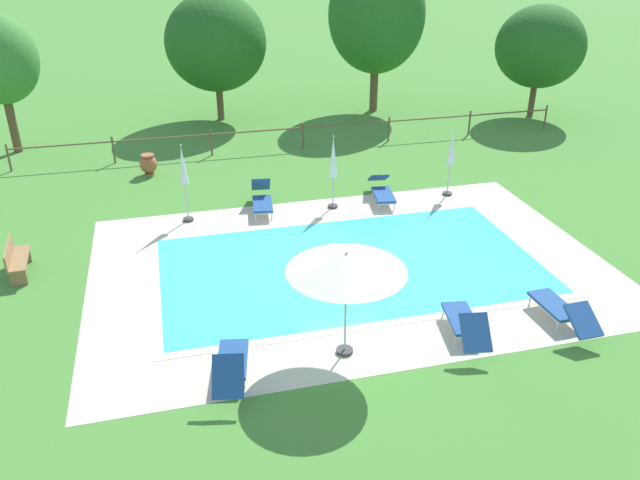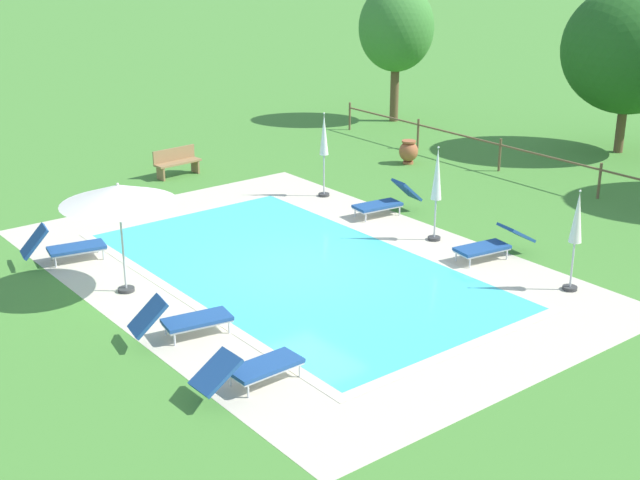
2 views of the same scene
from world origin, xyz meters
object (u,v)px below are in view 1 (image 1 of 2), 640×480
(sun_lounger_north_mid, at_px, (465,323))
(tree_centre, at_px, (540,47))
(patio_umbrella_closed_row_mid_west, at_px, (183,171))
(terracotta_urn_near_fence, at_px, (148,164))
(patio_umbrella_closed_row_west, at_px, (451,152))
(sun_lounger_south_near_corner, at_px, (262,198))
(sun_lounger_north_far, at_px, (382,190))
(sun_lounger_north_end, at_px, (231,365))
(wooden_bench_lawn_side, at_px, (16,258))
(tree_far_west, at_px, (377,15))
(tree_east_mid, at_px, (216,43))
(patio_umbrella_closed_row_centre, at_px, (333,162))
(patio_umbrella_open_foreground, at_px, (347,263))
(sun_lounger_north_near_steps, at_px, (562,310))

(sun_lounger_north_mid, height_order, tree_centre, tree_centre)
(patio_umbrella_closed_row_mid_west, xyz_separation_m, terracotta_urn_near_fence, (-1.11, 4.41, -1.21))
(patio_umbrella_closed_row_west, bearing_deg, sun_lounger_south_near_corner, 177.03)
(patio_umbrella_closed_row_mid_west, bearing_deg, sun_lounger_north_far, 0.42)
(sun_lounger_north_far, relative_size, patio_umbrella_closed_row_mid_west, 0.86)
(sun_lounger_north_far, height_order, sun_lounger_north_end, sun_lounger_north_end)
(sun_lounger_south_near_corner, height_order, wooden_bench_lawn_side, sun_lounger_south_near_corner)
(tree_far_west, height_order, tree_east_mid, tree_far_west)
(sun_lounger_north_far, relative_size, sun_lounger_north_end, 1.08)
(wooden_bench_lawn_side, distance_m, terracotta_urn_near_fence, 7.52)
(patio_umbrella_closed_row_west, height_order, patio_umbrella_closed_row_centre, patio_umbrella_closed_row_centre)
(wooden_bench_lawn_side, xyz_separation_m, tree_centre, (21.18, 10.35, 2.76))
(sun_lounger_north_end, relative_size, terracotta_urn_near_fence, 2.54)
(sun_lounger_south_near_corner, bearing_deg, sun_lounger_north_mid, -68.75)
(tree_centre, bearing_deg, terracotta_urn_near_fence, -168.40)
(sun_lounger_north_far, height_order, patio_umbrella_closed_row_centre, patio_umbrella_closed_row_centre)
(patio_umbrella_closed_row_west, xyz_separation_m, tree_centre, (8.01, 8.11, 1.72))
(sun_lounger_north_far, bearing_deg, sun_lounger_south_near_corner, 176.72)
(sun_lounger_north_mid, xyz_separation_m, terracotta_urn_near_fence, (-6.61, 12.20, 0.03))
(sun_lounger_south_near_corner, height_order, patio_umbrella_closed_row_centre, patio_umbrella_closed_row_centre)
(patio_umbrella_closed_row_centre, relative_size, terracotta_urn_near_fence, 3.10)
(sun_lounger_south_near_corner, height_order, patio_umbrella_open_foreground, patio_umbrella_open_foreground)
(tree_east_mid, bearing_deg, sun_lounger_north_end, -95.73)
(patio_umbrella_closed_row_centre, xyz_separation_m, wooden_bench_lawn_side, (-9.12, -2.17, -1.09))
(patio_umbrella_open_foreground, bearing_deg, patio_umbrella_closed_row_mid_west, 110.03)
(patio_umbrella_closed_row_centre, xyz_separation_m, terracotta_urn_near_fence, (-5.71, 4.54, -1.14))
(tree_centre, bearing_deg, sun_lounger_south_near_corner, -151.43)
(sun_lounger_north_mid, distance_m, tree_centre, 19.59)
(sun_lounger_north_end, height_order, wooden_bench_lawn_side, sun_lounger_north_end)
(sun_lounger_north_mid, bearing_deg, tree_east_mid, 99.69)
(patio_umbrella_closed_row_mid_west, xyz_separation_m, tree_east_mid, (2.26, 11.17, 1.88))
(tree_far_west, bearing_deg, patio_umbrella_closed_row_mid_west, -131.66)
(patio_umbrella_closed_row_centre, bearing_deg, patio_umbrella_open_foreground, -103.54)
(tree_far_west, relative_size, tree_centre, 1.40)
(sun_lounger_north_mid, bearing_deg, wooden_bench_lawn_side, 151.24)
(patio_umbrella_closed_row_mid_west, distance_m, tree_centre, 18.58)
(patio_umbrella_closed_row_mid_west, bearing_deg, patio_umbrella_closed_row_west, -0.35)
(terracotta_urn_near_fence, bearing_deg, wooden_bench_lawn_side, -116.95)
(patio_umbrella_open_foreground, height_order, patio_umbrella_closed_row_mid_west, patio_umbrella_closed_row_mid_west)
(tree_centre, height_order, tree_east_mid, tree_east_mid)
(sun_lounger_north_near_steps, xyz_separation_m, sun_lounger_north_mid, (-2.39, 0.04, 0.02))
(wooden_bench_lawn_side, height_order, tree_far_west, tree_far_west)
(sun_lounger_north_far, distance_m, tree_centre, 13.39)
(sun_lounger_north_near_steps, relative_size, tree_far_west, 0.29)
(sun_lounger_north_mid, height_order, tree_far_west, tree_far_west)
(patio_umbrella_closed_row_mid_west, height_order, patio_umbrella_closed_row_centre, patio_umbrella_closed_row_mid_west)
(sun_lounger_north_far, height_order, terracotta_urn_near_fence, terracotta_urn_near_fence)
(sun_lounger_north_near_steps, distance_m, sun_lounger_south_near_corner, 9.80)
(sun_lounger_north_end, distance_m, patio_umbrella_closed_row_mid_west, 8.09)
(sun_lounger_north_mid, distance_m, sun_lounger_north_far, 7.88)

